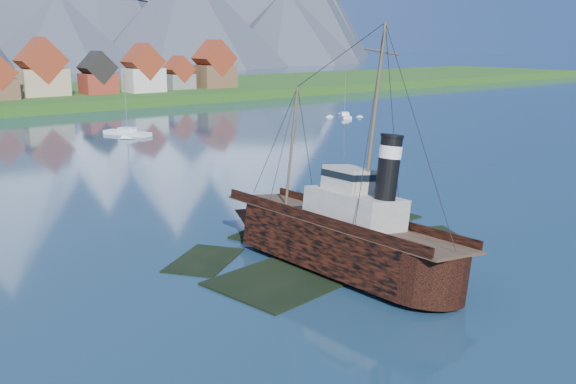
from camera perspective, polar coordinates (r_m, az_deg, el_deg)
ground at (r=60.16m, az=2.94°, el=-5.80°), size 1400.00×1400.00×0.00m
shoal at (r=62.91m, az=2.85°, el=-5.26°), size 31.71×21.24×1.14m
tugboat_wreck at (r=57.76m, az=3.42°, el=-3.68°), size 6.58×28.37×22.48m
sailboat_d at (r=166.61m, az=5.06°, el=6.71°), size 6.30×8.12×11.37m
sailboat_e at (r=139.56m, az=-14.09°, el=5.05°), size 6.72×11.57×13.12m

